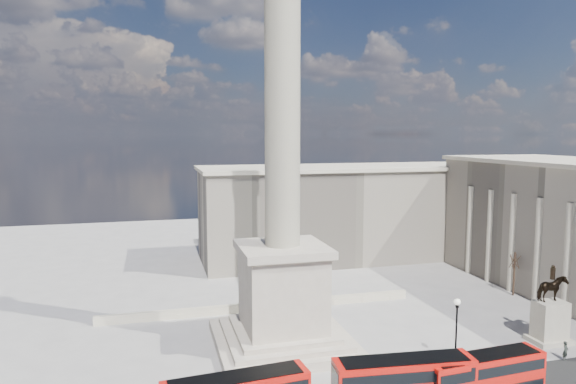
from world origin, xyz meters
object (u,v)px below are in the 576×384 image
(pedestrian_crossing, at_px, (393,376))
(pedestrian_walking, at_px, (565,351))
(red_bus_b, at_px, (404,384))
(pedestrian_standing, at_px, (491,360))
(red_bus_c, at_px, (485,378))
(nelsons_column, at_px, (282,225))
(equestrian_statue, at_px, (550,315))
(victorian_lamp, at_px, (456,328))

(pedestrian_crossing, bearing_deg, pedestrian_walking, -143.86)
(red_bus_b, bearing_deg, pedestrian_standing, 28.39)
(red_bus_b, relative_size, pedestrian_standing, 6.55)
(red_bus_c, height_order, pedestrian_standing, red_bus_c)
(pedestrian_standing, bearing_deg, pedestrian_crossing, -13.86)
(nelsons_column, height_order, equestrian_statue, nelsons_column)
(pedestrian_standing, bearing_deg, equestrian_statue, -174.66)
(pedestrian_walking, bearing_deg, red_bus_c, 173.57)
(victorian_lamp, distance_m, pedestrian_crossing, 7.72)
(pedestrian_walking, relative_size, pedestrian_crossing, 1.24)
(victorian_lamp, height_order, pedestrian_walking, victorian_lamp)
(red_bus_c, xyz_separation_m, equestrian_statue, (14.71, 9.24, 0.71))
(red_bus_c, relative_size, pedestrian_crossing, 6.85)
(red_bus_b, distance_m, pedestrian_standing, 12.73)
(equestrian_statue, bearing_deg, pedestrian_crossing, -168.25)
(pedestrian_walking, xyz_separation_m, pedestrian_crossing, (-18.64, -0.10, -0.19))
(equestrian_statue, xyz_separation_m, pedestrian_standing, (-10.10, -3.90, -2.08))
(pedestrian_standing, bearing_deg, red_bus_c, 33.42)
(pedestrian_crossing, bearing_deg, nelsons_column, -19.67)
(red_bus_b, height_order, victorian_lamp, victorian_lamp)
(victorian_lamp, xyz_separation_m, pedestrian_walking, (11.75, -0.92, -3.13))
(pedestrian_walking, bearing_deg, pedestrian_crossing, 152.39)
(red_bus_b, height_order, pedestrian_crossing, red_bus_b)
(victorian_lamp, bearing_deg, pedestrian_crossing, -171.61)
(red_bus_c, bearing_deg, pedestrian_walking, 17.72)
(victorian_lamp, bearing_deg, red_bus_c, -101.18)
(equestrian_statue, distance_m, pedestrian_standing, 11.03)
(nelsons_column, distance_m, red_bus_b, 19.62)
(victorian_lamp, bearing_deg, red_bus_b, -145.92)
(pedestrian_walking, bearing_deg, red_bus_b, 165.19)
(nelsons_column, xyz_separation_m, pedestrian_walking, (26.08, -10.74, -11.95))
(pedestrian_crossing, bearing_deg, victorian_lamp, -135.76)
(equestrian_statue, xyz_separation_m, pedestrian_walking, (-1.78, -4.15, -1.99))
(red_bus_c, distance_m, pedestrian_walking, 13.96)
(red_bus_c, distance_m, equestrian_statue, 17.39)
(nelsons_column, xyz_separation_m, victorian_lamp, (14.34, -9.82, -8.82))
(equestrian_statue, height_order, pedestrian_walking, equestrian_statue)
(victorian_lamp, bearing_deg, equestrian_statue, 13.43)
(red_bus_b, distance_m, pedestrian_crossing, 5.02)
(red_bus_b, height_order, red_bus_c, red_bus_b)
(nelsons_column, height_order, pedestrian_standing, nelsons_column)
(pedestrian_walking, height_order, pedestrian_crossing, pedestrian_walking)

